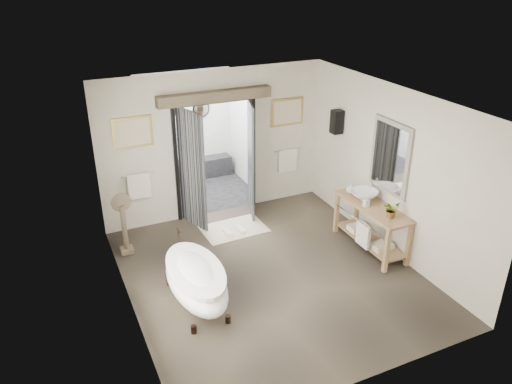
# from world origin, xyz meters

# --- Properties ---
(ground_plane) EXTENTS (5.00, 5.00, 0.00)m
(ground_plane) POSITION_xyz_m (0.00, 0.00, 0.00)
(ground_plane) COLOR brown
(room_shell) EXTENTS (4.52, 5.02, 2.91)m
(room_shell) POSITION_xyz_m (-0.04, -0.13, 1.86)
(room_shell) COLOR beige
(room_shell) RESTS_ON ground_plane
(shower_room) EXTENTS (2.22, 2.01, 2.51)m
(shower_room) POSITION_xyz_m (0.00, 3.99, 0.91)
(shower_room) COLOR black
(shower_room) RESTS_ON ground_plane
(back_wall_dressing) EXTENTS (3.82, 0.79, 2.52)m
(back_wall_dressing) POSITION_xyz_m (0.00, 2.32, 1.56)
(back_wall_dressing) COLOR black
(back_wall_dressing) RESTS_ON ground_plane
(clawfoot_tub) EXTENTS (0.78, 1.75, 0.85)m
(clawfoot_tub) POSITION_xyz_m (-1.34, -0.19, 0.42)
(clawfoot_tub) COLOR black
(clawfoot_tub) RESTS_ON ground_plane
(vanity) EXTENTS (0.57, 1.60, 0.85)m
(vanity) POSITION_xyz_m (1.95, 0.02, 0.51)
(vanity) COLOR #AA8256
(vanity) RESTS_ON ground_plane
(pedestal_mirror) EXTENTS (0.34, 0.22, 1.15)m
(pedestal_mirror) POSITION_xyz_m (-2.01, 1.70, 0.49)
(pedestal_mirror) COLOR brown
(pedestal_mirror) RESTS_ON ground_plane
(rug) EXTENTS (1.22, 0.84, 0.01)m
(rug) POSITION_xyz_m (0.02, 1.66, 0.01)
(rug) COLOR beige
(rug) RESTS_ON ground_plane
(slippers) EXTENTS (0.38, 0.29, 0.05)m
(slippers) POSITION_xyz_m (-0.03, 1.54, 0.04)
(slippers) COLOR silver
(slippers) RESTS_ON rug
(basin) EXTENTS (0.64, 0.64, 0.17)m
(basin) POSITION_xyz_m (1.95, 0.29, 0.93)
(basin) COLOR white
(basin) RESTS_ON vanity
(plant) EXTENTS (0.28, 0.25, 0.29)m
(plant) POSITION_xyz_m (1.96, -0.44, 0.99)
(plant) COLOR gray
(plant) RESTS_ON vanity
(soap_bottle_a) EXTENTS (0.09, 0.09, 0.20)m
(soap_bottle_a) POSITION_xyz_m (1.83, 0.05, 0.95)
(soap_bottle_a) COLOR gray
(soap_bottle_a) RESTS_ON vanity
(soap_bottle_b) EXTENTS (0.16, 0.16, 0.19)m
(soap_bottle_b) POSITION_xyz_m (1.89, 0.63, 0.94)
(soap_bottle_b) COLOR gray
(soap_bottle_b) RESTS_ON vanity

